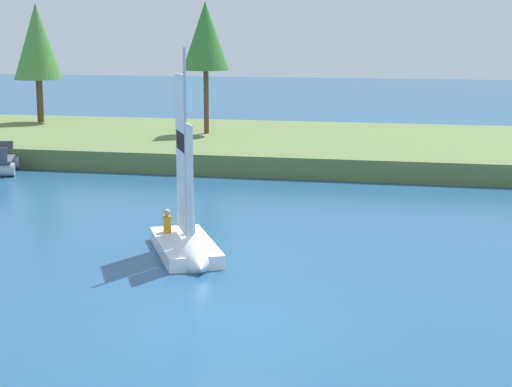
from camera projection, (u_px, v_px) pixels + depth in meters
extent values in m
plane|color=navy|center=(236.00, 319.00, 18.19)|extent=(200.00, 200.00, 0.00)
cube|color=#5B703D|center=(353.00, 147.00, 42.26)|extent=(80.00, 14.96, 0.94)
cylinder|color=brown|center=(40.00, 101.00, 49.42)|extent=(0.39, 0.39, 2.56)
cone|color=#47893D|center=(37.00, 41.00, 48.75)|extent=(2.84, 2.84, 4.47)
cylinder|color=brown|center=(206.00, 102.00, 43.78)|extent=(0.27, 0.27, 3.34)
cone|color=#387F33|center=(205.00, 36.00, 43.12)|extent=(2.48, 2.48, 3.57)
cube|color=white|center=(185.00, 247.00, 23.58)|extent=(3.09, 4.09, 0.39)
cone|color=white|center=(198.00, 265.00, 21.77)|extent=(1.65, 1.47, 1.36)
cylinder|color=#B7B7BC|center=(186.00, 148.00, 22.66)|extent=(0.08, 0.08, 5.45)
cube|color=white|center=(181.00, 153.00, 23.46)|extent=(0.75, 1.42, 4.45)
cube|color=black|center=(181.00, 141.00, 23.39)|extent=(0.68, 1.28, 0.53)
cube|color=white|center=(190.00, 184.00, 22.30)|extent=(0.45, 0.83, 3.23)
cylinder|color=#B7B7BC|center=(182.00, 230.00, 23.89)|extent=(0.77, 1.43, 0.06)
cube|color=orange|center=(167.00, 224.00, 24.48)|extent=(0.31, 0.34, 0.50)
sphere|color=tan|center=(167.00, 212.00, 24.41)|extent=(0.20, 0.20, 0.20)
cube|color=#338CCC|center=(191.00, 225.00, 24.39)|extent=(0.31, 0.34, 0.49)
sphere|color=tan|center=(191.00, 213.00, 24.32)|extent=(0.20, 0.20, 0.20)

